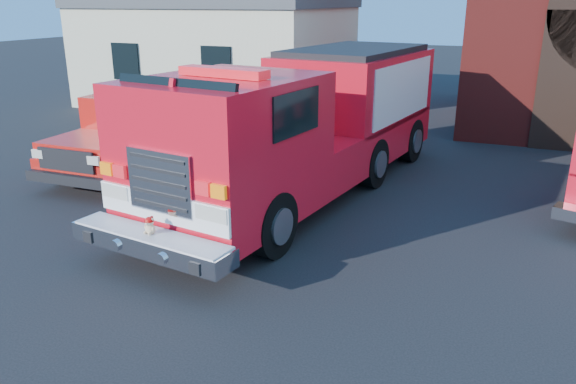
% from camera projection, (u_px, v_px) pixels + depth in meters
% --- Properties ---
extents(ground, '(100.00, 100.00, 0.00)m').
position_uv_depth(ground, '(312.00, 238.00, 10.56)').
color(ground, black).
rests_on(ground, ground).
extents(side_building, '(10.20, 8.20, 4.35)m').
position_uv_depth(side_building, '(221.00, 50.00, 24.46)').
color(side_building, beige).
rests_on(side_building, ground).
extents(fire_engine, '(4.27, 10.50, 3.14)m').
position_uv_depth(fire_engine, '(308.00, 123.00, 12.67)').
color(fire_engine, black).
rests_on(fire_engine, ground).
extents(pickup_truck, '(2.26, 6.08, 1.98)m').
position_uv_depth(pickup_truck, '(144.00, 132.00, 14.91)').
color(pickup_truck, black).
rests_on(pickup_truck, ground).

